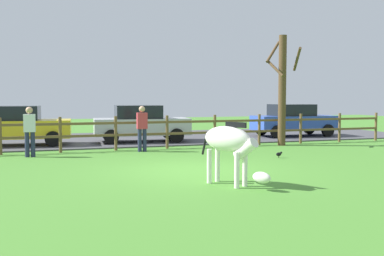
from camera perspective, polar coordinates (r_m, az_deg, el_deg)
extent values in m
plane|color=#47842D|center=(12.12, 0.04, -5.32)|extent=(60.00, 60.00, 0.00)
cube|color=#47474C|center=(21.06, -8.16, -1.34)|extent=(28.00, 7.40, 0.05)
cylinder|color=brown|center=(16.42, -23.25, -0.99)|extent=(0.11, 0.11, 1.26)
cylinder|color=brown|center=(16.38, -16.44, -0.84)|extent=(0.11, 0.11, 1.26)
cylinder|color=brown|center=(16.58, -9.70, -0.68)|extent=(0.11, 0.11, 1.26)
cylinder|color=brown|center=(16.99, -3.19, -0.52)|extent=(0.11, 0.11, 1.26)
cylinder|color=brown|center=(17.62, 2.92, -0.36)|extent=(0.11, 0.11, 1.26)
cylinder|color=brown|center=(18.42, 8.56, -0.21)|extent=(0.11, 0.11, 1.26)
cylinder|color=brown|center=(19.40, 13.68, -0.07)|extent=(0.11, 0.11, 1.26)
cylinder|color=brown|center=(20.51, 18.28, 0.05)|extent=(0.11, 0.11, 1.26)
cylinder|color=brown|center=(21.74, 22.38, 0.16)|extent=(0.11, 0.11, 1.26)
cube|color=brown|center=(16.76, -6.40, -0.81)|extent=(21.44, 0.06, 0.09)
cube|color=brown|center=(16.73, -6.41, 0.69)|extent=(21.44, 0.06, 0.09)
cylinder|color=#513A23|center=(18.43, 11.42, 4.69)|extent=(0.31, 0.31, 4.43)
cylinder|color=#513A23|center=(18.75, 10.29, 9.52)|extent=(0.90, 0.57, 0.95)
cylinder|color=#513A23|center=(18.59, 13.26, 8.53)|extent=(0.54, 1.18, 0.87)
cylinder|color=#513A23|center=(18.16, 10.52, 7.52)|extent=(0.36, 0.92, 0.74)
ellipsoid|color=white|center=(9.95, 4.48, -1.37)|extent=(0.98, 1.32, 0.56)
cylinder|color=white|center=(9.88, 6.76, -5.17)|extent=(0.11, 0.11, 0.78)
cylinder|color=white|center=(9.67, 5.73, -5.36)|extent=(0.11, 0.11, 0.78)
cylinder|color=white|center=(10.39, 3.27, -4.70)|extent=(0.11, 0.11, 0.78)
cylinder|color=white|center=(10.18, 2.22, -4.87)|extent=(0.11, 0.11, 0.78)
cylinder|color=white|center=(9.64, 6.86, -2.67)|extent=(0.48, 0.63, 0.51)
ellipsoid|color=white|center=(9.47, 8.86, -6.26)|extent=(0.38, 0.48, 0.24)
cube|color=black|center=(9.76, 5.61, 0.41)|extent=(0.29, 0.52, 0.12)
cylinder|color=black|center=(10.40, 1.65, -1.95)|extent=(0.13, 0.19, 0.54)
cylinder|color=black|center=(14.69, 10.95, -3.64)|extent=(0.01, 0.01, 0.06)
cylinder|color=black|center=(14.66, 11.03, -3.66)|extent=(0.01, 0.01, 0.06)
ellipsoid|color=black|center=(14.66, 10.99, -3.30)|extent=(0.18, 0.10, 0.12)
sphere|color=black|center=(14.70, 11.30, -3.09)|extent=(0.07, 0.07, 0.07)
cube|color=#B7BABF|center=(19.26, -6.43, 0.19)|extent=(4.12, 2.02, 0.70)
cube|color=black|center=(19.21, -6.89, 2.06)|extent=(2.02, 1.71, 0.56)
cylinder|color=black|center=(20.34, -2.98, -0.58)|extent=(0.61, 0.23, 0.60)
cylinder|color=black|center=(18.68, -1.96, -0.98)|extent=(0.61, 0.23, 0.60)
cylinder|color=black|center=(19.99, -10.59, -0.72)|extent=(0.61, 0.23, 0.60)
cylinder|color=black|center=(18.30, -10.25, -1.14)|extent=(0.61, 0.23, 0.60)
cube|color=yellow|center=(18.95, -21.25, -0.11)|extent=(4.13, 2.05, 0.70)
cube|color=black|center=(18.94, -21.75, 1.78)|extent=(2.03, 1.73, 0.56)
cylinder|color=black|center=(19.69, -17.00, -0.89)|extent=(0.61, 0.23, 0.60)
cylinder|color=black|center=(18.00, -17.31, -1.34)|extent=(0.61, 0.23, 0.60)
cube|color=#2D4CAD|center=(22.48, 12.87, 0.65)|extent=(4.08, 1.89, 0.70)
cube|color=black|center=(22.38, 12.56, 2.26)|extent=(1.97, 1.65, 0.56)
cylinder|color=black|center=(23.91, 14.70, -0.03)|extent=(0.61, 0.21, 0.60)
cylinder|color=black|center=(22.47, 16.92, -0.32)|extent=(0.61, 0.21, 0.60)
cylinder|color=black|center=(22.64, 8.82, -0.16)|extent=(0.61, 0.21, 0.60)
cylinder|color=black|center=(21.12, 10.77, -0.47)|extent=(0.61, 0.21, 0.60)
cylinder|color=#232847|center=(15.54, -20.28, -1.99)|extent=(0.14, 0.14, 0.82)
cylinder|color=#232847|center=(15.52, -19.61, -1.98)|extent=(0.14, 0.14, 0.82)
cube|color=silver|center=(15.48, -20.01, 0.59)|extent=(0.37, 0.24, 0.58)
sphere|color=tan|center=(15.46, -20.04, 2.15)|extent=(0.22, 0.22, 0.22)
cylinder|color=#232847|center=(16.13, -6.68, -1.57)|extent=(0.14, 0.14, 0.82)
cylinder|color=#232847|center=(16.16, -6.06, -1.55)|extent=(0.14, 0.14, 0.82)
cube|color=#B7333D|center=(16.09, -6.39, 0.92)|extent=(0.36, 0.22, 0.58)
sphere|color=tan|center=(16.08, -6.40, 2.42)|extent=(0.22, 0.22, 0.22)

